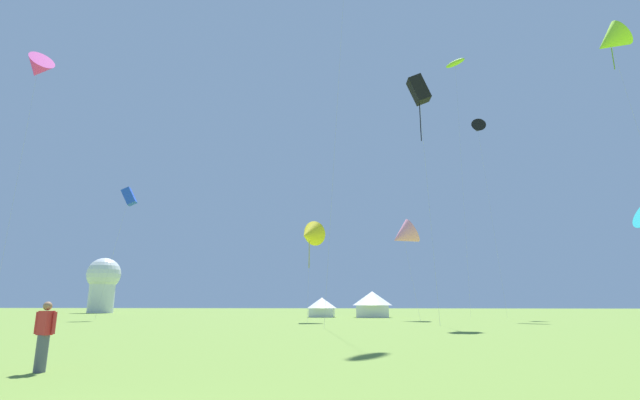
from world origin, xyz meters
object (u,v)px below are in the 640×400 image
kite_pink_delta (403,235)px  festival_tent_left (372,303)px  kite_lime_delta (610,41)px  kite_black_box (419,90)px  kite_magenta_delta (38,68)px  kite_black_delta (478,128)px  observatory_dome (103,282)px  kite_yellow_delta (309,235)px  person_spectator (44,337)px  kite_blue_box (129,197)px  festival_tent_right (322,306)px  kite_lime_parafoil (455,63)px

kite_pink_delta → festival_tent_left: (-3.77, 9.82, -7.46)m
kite_lime_delta → kite_black_box: bearing=-165.9°
kite_magenta_delta → kite_black_delta: (46.94, 26.54, 2.17)m
kite_black_delta → kite_lime_delta: bearing=-60.8°
festival_tent_left → observatory_dome: size_ratio=0.48×
kite_yellow_delta → kite_pink_delta: bearing=35.3°
kite_yellow_delta → kite_pink_delta: size_ratio=0.90×
kite_lime_delta → kite_pink_delta: 29.45m
person_spectator → kite_blue_box: bearing=118.1°
festival_tent_right → festival_tent_left: 6.73m
kite_yellow_delta → festival_tent_left: size_ratio=1.94×
kite_lime_delta → festival_tent_left: kite_lime_delta is taller
kite_black_delta → festival_tent_left: (-15.53, -1.06, -24.29)m
kite_black_delta → person_spectator: (-23.45, -51.87, -25.30)m
kite_black_box → kite_black_delta: size_ratio=0.84×
person_spectator → festival_tent_right: (1.21, 50.81, 0.57)m
kite_lime_parafoil → kite_blue_box: size_ratio=2.35×
kite_magenta_delta → kite_pink_delta: bearing=24.0°
kite_lime_delta → kite_black_delta: (-9.79, 17.53, -2.11)m
kite_blue_box → kite_yellow_delta: 24.06m
kite_yellow_delta → observatory_dome: (-47.55, 41.13, -2.53)m
kite_black_box → festival_tent_right: size_ratio=5.81×
kite_black_delta → observatory_dome: kite_black_delta is taller
festival_tent_left → kite_lime_parafoil: bearing=-0.0°
kite_magenta_delta → kite_blue_box: 17.05m
kite_magenta_delta → kite_pink_delta: kite_magenta_delta is taller
kite_blue_box → kite_lime_delta: bearing=-5.1°
person_spectator → observatory_dome: 88.11m
kite_black_delta → observatory_dome: 75.68m
kite_pink_delta → observatory_dome: 66.86m
kite_yellow_delta → festival_tent_left: (6.05, 16.77, -6.68)m
kite_lime_parafoil → kite_pink_delta: kite_lime_parafoil is taller
festival_tent_right → kite_blue_box: bearing=-152.2°
kite_yellow_delta → observatory_dome: 62.92m
kite_pink_delta → festival_tent_left: 12.90m
kite_blue_box → observatory_dome: 44.49m
kite_lime_parafoil → kite_yellow_delta: kite_lime_parafoil is taller
kite_yellow_delta → kite_lime_parafoil: bearing=41.6°
festival_tent_right → kite_yellow_delta: bearing=-87.7°
kite_lime_delta → person_spectator: 55.09m
kite_blue_box → festival_tent_right: size_ratio=3.94×
person_spectator → festival_tent_right: size_ratio=0.44×
kite_black_box → kite_pink_delta: 16.91m
kite_lime_delta → kite_black_delta: 20.19m
kite_black_box → person_spectator: (-12.96, -29.24, -20.57)m
kite_blue_box → person_spectator: size_ratio=8.97×
kite_lime_parafoil → kite_blue_box: 48.34m
kite_lime_parafoil → kite_black_box: 27.12m
festival_tent_left → kite_pink_delta: bearing=-69.0°
kite_blue_box → person_spectator: (20.90, -39.17, -13.52)m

